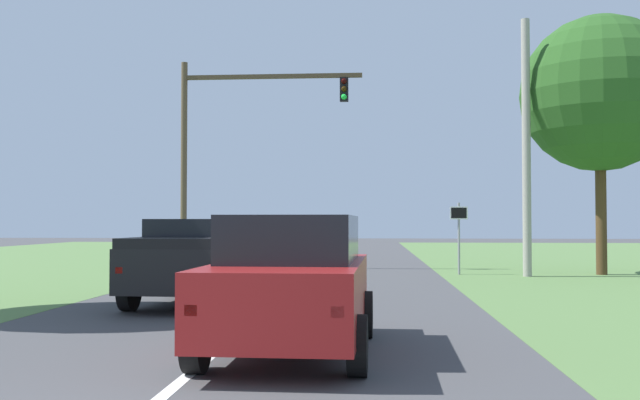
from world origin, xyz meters
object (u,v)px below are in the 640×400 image
object	(u,v)px
pickup_truck_lead	(199,259)
utility_pole_right	(526,147)
traffic_light	(229,133)
keep_moving_sign	(459,228)
oak_tree_right	(600,94)
red_suv_near	(293,280)

from	to	relation	value
pickup_truck_lead	utility_pole_right	xyz separation A→B (m)	(8.86, 8.31, 3.28)
pickup_truck_lead	traffic_light	bearing A→B (deg)	98.52
keep_moving_sign	pickup_truck_lead	bearing A→B (deg)	-126.79
traffic_light	pickup_truck_lead	bearing A→B (deg)	-81.48
keep_moving_sign	oak_tree_right	world-z (taller)	oak_tree_right
red_suv_near	traffic_light	bearing A→B (deg)	104.49
traffic_light	keep_moving_sign	size ratio (longest dim) A/B	3.27
traffic_light	utility_pole_right	xyz separation A→B (m)	(10.58, -3.22, -0.97)
red_suv_near	utility_pole_right	distance (m)	15.56
traffic_light	keep_moving_sign	distance (m)	9.55
red_suv_near	traffic_light	xyz separation A→B (m)	(-4.43, 17.13, 4.23)
traffic_light	oak_tree_right	distance (m)	13.48
red_suv_near	utility_pole_right	xyz separation A→B (m)	(6.15, 13.91, 3.26)
pickup_truck_lead	keep_moving_sign	world-z (taller)	keep_moving_sign
pickup_truck_lead	utility_pole_right	bearing A→B (deg)	43.18
red_suv_near	utility_pole_right	bearing A→B (deg)	66.14
pickup_truck_lead	utility_pole_right	distance (m)	12.58
red_suv_near	keep_moving_sign	bearing A→B (deg)	74.58
oak_tree_right	pickup_truck_lead	bearing A→B (deg)	-141.15
keep_moving_sign	red_suv_near	bearing A→B (deg)	-105.42
oak_tree_right	utility_pole_right	bearing A→B (deg)	-159.91
traffic_light	keep_moving_sign	xyz separation A→B (m)	(8.46, -2.53, -3.65)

